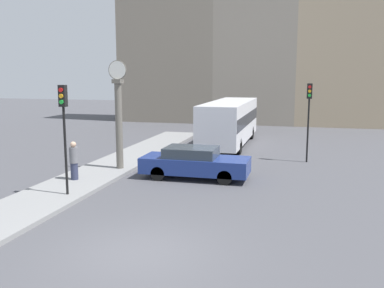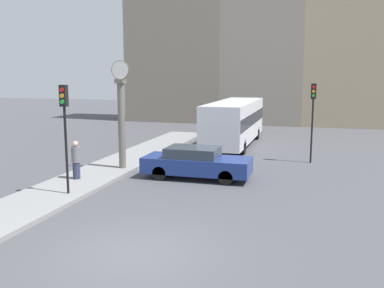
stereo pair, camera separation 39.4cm
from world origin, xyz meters
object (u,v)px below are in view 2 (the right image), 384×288
(street_clock, at_px, (121,116))
(pedestrian_grey_jacket, at_px, (76,160))
(traffic_light_far, at_px, (313,107))
(sedan_car, at_px, (196,163))
(bus_distant, at_px, (235,120))
(traffic_light_near, at_px, (65,117))

(street_clock, distance_m, pedestrian_grey_jacket, 3.12)
(street_clock, bearing_deg, traffic_light_far, 27.43)
(sedan_car, distance_m, bus_distant, 9.18)
(traffic_light_near, relative_size, street_clock, 0.80)
(bus_distant, bearing_deg, traffic_light_far, -42.39)
(sedan_car, xyz_separation_m, traffic_light_far, (4.72, 4.81, 2.16))
(bus_distant, distance_m, street_clock, 9.48)
(sedan_car, xyz_separation_m, bus_distant, (-0.01, 9.13, 0.89))
(sedan_car, distance_m, street_clock, 4.16)
(street_clock, relative_size, pedestrian_grey_jacket, 3.10)
(pedestrian_grey_jacket, bearing_deg, traffic_light_near, -66.76)
(bus_distant, height_order, street_clock, street_clock)
(bus_distant, relative_size, street_clock, 1.96)
(bus_distant, height_order, traffic_light_far, traffic_light_far)
(sedan_car, xyz_separation_m, street_clock, (-3.68, 0.45, 1.88))
(sedan_car, bearing_deg, traffic_light_near, -132.19)
(traffic_light_far, relative_size, pedestrian_grey_jacket, 2.52)
(traffic_light_near, xyz_separation_m, traffic_light_far, (8.44, 8.91, -0.10))
(traffic_light_near, distance_m, traffic_light_far, 12.28)
(traffic_light_near, bearing_deg, pedestrian_grey_jacket, 113.24)
(sedan_car, relative_size, traffic_light_far, 1.15)
(traffic_light_near, height_order, traffic_light_far, traffic_light_near)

